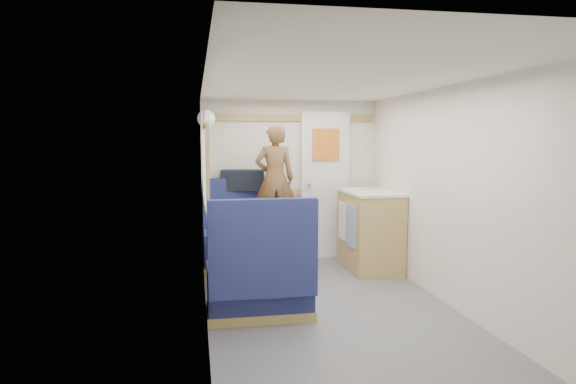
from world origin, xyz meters
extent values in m
plane|color=#515156|center=(0.00, 0.00, 0.00)|extent=(4.50, 4.50, 0.00)
plane|color=silver|center=(0.00, 0.00, 2.00)|extent=(4.50, 4.50, 0.00)
cube|color=silver|center=(0.00, 2.25, 1.00)|extent=(2.20, 0.02, 2.00)
cube|color=silver|center=(-1.10, 0.00, 1.00)|extent=(0.02, 4.50, 2.00)
cube|color=silver|center=(1.10, 0.00, 1.00)|extent=(0.02, 4.50, 2.00)
cube|color=#A9894C|center=(0.00, 2.23, 0.85)|extent=(2.15, 0.02, 0.08)
cube|color=#A9894C|center=(0.00, 2.23, 1.78)|extent=(2.15, 0.02, 0.08)
cube|color=#B4BEA1|center=(-1.08, 1.00, 1.25)|extent=(0.04, 1.30, 0.72)
cube|color=white|center=(0.45, 2.22, 0.93)|extent=(0.62, 0.04, 1.86)
cube|color=orange|center=(0.45, 2.19, 1.45)|extent=(0.34, 0.03, 0.40)
cylinder|color=silver|center=(0.23, 2.17, 0.95)|extent=(0.04, 0.10, 0.04)
cube|color=white|center=(-0.65, 1.00, 0.70)|extent=(0.62, 0.92, 0.04)
cylinder|color=silver|center=(-0.65, 1.00, 0.35)|extent=(0.08, 0.08, 0.66)
cylinder|color=silver|center=(-0.65, 1.00, 0.01)|extent=(0.36, 0.36, 0.03)
cube|color=navy|center=(-0.65, 1.80, 0.23)|extent=(0.88, 0.50, 0.45)
cube|color=navy|center=(-0.65, 2.08, 0.65)|extent=(0.88, 0.10, 0.80)
cube|color=#A9894C|center=(-0.65, 1.80, 0.04)|extent=(0.90, 0.52, 0.08)
cube|color=navy|center=(-0.65, 0.20, 0.23)|extent=(0.88, 0.50, 0.45)
cube|color=navy|center=(-0.65, -0.08, 0.65)|extent=(0.88, 0.10, 0.80)
cube|color=#A9894C|center=(-0.65, 0.20, 0.04)|extent=(0.90, 0.52, 0.08)
cube|color=#A9894C|center=(-0.65, 2.12, 0.88)|extent=(0.90, 0.14, 0.04)
sphere|color=white|center=(-1.04, 1.85, 1.75)|extent=(0.20, 0.20, 0.20)
cube|color=#A9894C|center=(0.82, 1.55, 0.45)|extent=(0.54, 0.90, 0.90)
cube|color=silver|center=(0.82, 1.55, 0.91)|extent=(0.56, 0.92, 0.03)
cube|color=#5972B2|center=(0.54, 1.37, 0.55)|extent=(0.01, 0.30, 0.48)
cube|color=silver|center=(0.54, 1.73, 0.55)|extent=(0.01, 0.28, 0.44)
imported|color=brown|center=(-0.28, 1.70, 1.07)|extent=(0.46, 0.31, 1.24)
cube|color=black|center=(-0.61, 2.12, 1.02)|extent=(0.55, 0.33, 0.25)
cube|color=silver|center=(-0.48, 0.76, 0.73)|extent=(0.35, 0.41, 0.02)
sphere|color=orange|center=(-0.57, 0.69, 0.78)|extent=(0.08, 0.08, 0.08)
cube|color=#D4B97A|center=(-0.62, 0.88, 0.75)|extent=(0.11, 0.08, 0.03)
cylinder|color=white|center=(-0.67, 1.06, 0.72)|extent=(0.06, 0.06, 0.01)
cylinder|color=white|center=(-0.67, 1.06, 0.78)|extent=(0.01, 0.01, 0.10)
sphere|color=#410710|center=(-0.67, 1.06, 0.85)|extent=(0.08, 0.08, 0.08)
cylinder|color=white|center=(-0.73, 0.65, 0.77)|extent=(0.07, 0.07, 0.11)
cylinder|color=white|center=(-0.51, 1.08, 0.77)|extent=(0.07, 0.07, 0.11)
cylinder|color=brown|center=(-0.50, 1.02, 0.77)|extent=(0.06, 0.06, 0.10)
cylinder|color=black|center=(-0.55, 1.17, 0.77)|extent=(0.04, 0.04, 0.10)
cube|color=olive|center=(-0.51, 1.35, 0.77)|extent=(0.19, 0.26, 0.10)
camera|label=1|loc=(-1.18, -4.09, 1.53)|focal=32.00mm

